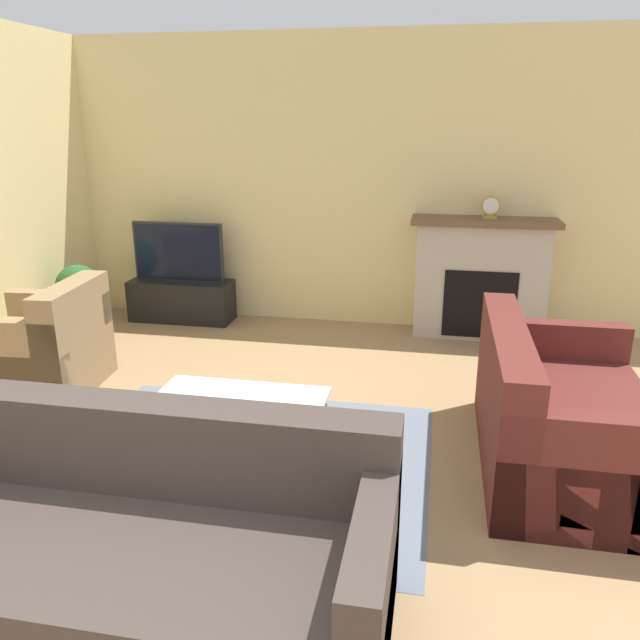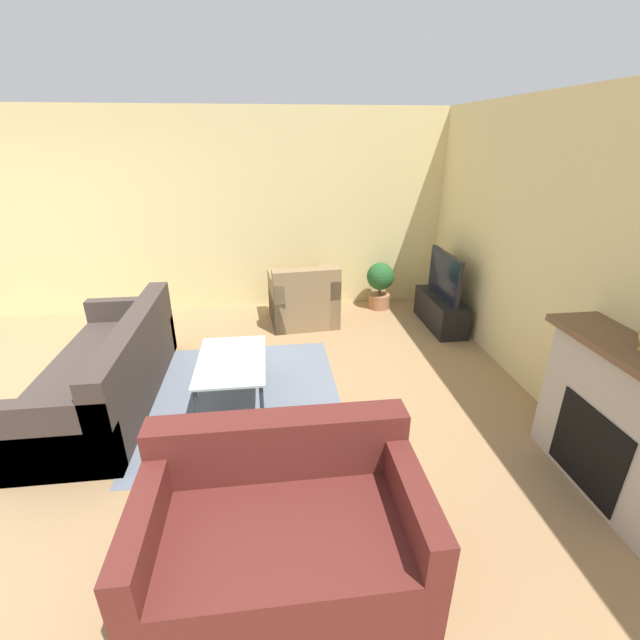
{
  "view_description": "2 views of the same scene",
  "coord_description": "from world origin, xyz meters",
  "views": [
    {
      "loc": [
        1.07,
        -0.88,
        1.93
      ],
      "look_at": [
        0.35,
        2.86,
        0.7
      ],
      "focal_mm": 35.0,
      "sensor_mm": 36.0,
      "label": 1
    },
    {
      "loc": [
        3.57,
        2.54,
        2.33
      ],
      "look_at": [
        0.28,
        2.94,
        0.9
      ],
      "focal_mm": 24.0,
      "sensor_mm": 36.0,
      "label": 2
    }
  ],
  "objects": [
    {
      "name": "fireplace",
      "position": [
        1.46,
        4.84,
        0.58
      ],
      "size": [
        1.29,
        0.42,
        1.1
      ],
      "color": "#B2A899",
      "rests_on": "ground_plane"
    },
    {
      "name": "tv_stand",
      "position": [
        -1.42,
        4.75,
        0.2
      ],
      "size": [
        1.02,
        0.37,
        0.41
      ],
      "color": "black",
      "rests_on": "ground_plane"
    },
    {
      "name": "tv",
      "position": [
        -1.42,
        4.75,
        0.7
      ],
      "size": [
        0.91,
        0.06,
        0.58
      ],
      "color": "#232328",
      "rests_on": "tv_stand"
    },
    {
      "name": "couch_sectional",
      "position": [
        -0.11,
        0.99,
        0.29
      ],
      "size": [
        2.17,
        0.89,
        0.82
      ],
      "color": "#3D332D",
      "rests_on": "ground_plane"
    },
    {
      "name": "couch_loveseat",
      "position": [
        1.81,
        2.55,
        0.29
      ],
      "size": [
        0.94,
        1.54,
        0.82
      ],
      "rotation": [
        0.0,
        0.0,
        1.57
      ],
      "color": "#5B231E",
      "rests_on": "ground_plane"
    },
    {
      "name": "armchair_by_window",
      "position": [
        -1.75,
        2.97,
        0.3
      ],
      "size": [
        0.86,
        0.92,
        0.82
      ],
      "rotation": [
        0.0,
        0.0,
        -1.48
      ],
      "color": "#8C704C",
      "rests_on": "ground_plane"
    },
    {
      "name": "coffee_table",
      "position": [
        0.01,
        2.15,
        0.38
      ],
      "size": [
        0.98,
        0.62,
        0.43
      ],
      "color": "#333338",
      "rests_on": "ground_plane"
    },
    {
      "name": "area_rug",
      "position": [
        0.01,
        2.24,
        0.0
      ],
      "size": [
        2.18,
        1.82,
        0.0
      ],
      "color": "slate",
      "rests_on": "ground_plane"
    },
    {
      "name": "mantel_clock",
      "position": [
        1.5,
        4.84,
        1.2
      ],
      "size": [
        0.17,
        0.07,
        0.2
      ],
      "color": "#B79338",
      "rests_on": "fireplace"
    },
    {
      "name": "wall_back",
      "position": [
        0.0,
        5.05,
        1.35
      ],
      "size": [
        7.93,
        0.06,
        2.7
      ],
      "color": "beige",
      "rests_on": "ground_plane"
    },
    {
      "name": "potted_plant",
      "position": [
        -2.14,
        4.11,
        0.39
      ],
      "size": [
        0.39,
        0.39,
        0.68
      ],
      "color": "#AD704C",
      "rests_on": "ground_plane"
    }
  ]
}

